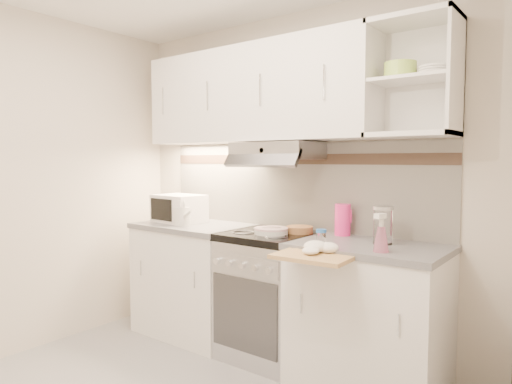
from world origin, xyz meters
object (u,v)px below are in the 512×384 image
electric_range (270,294)px  pink_pitcher (343,220)px  microwave (179,208)px  spray_bottle (381,236)px  glass_jar (383,225)px  cutting_board (317,255)px  watering_can (182,215)px  plate_stack (271,231)px

electric_range → pink_pitcher: size_ratio=4.17×
microwave → spray_bottle: (1.81, -0.17, -0.02)m
electric_range → microwave: 1.08m
electric_range → pink_pitcher: bearing=23.1°
glass_jar → cutting_board: size_ratio=0.54×
spray_bottle → electric_range: bearing=-168.2°
electric_range → watering_can: 0.93m
plate_stack → cutting_board: (0.54, -0.31, -0.05)m
microwave → plate_stack: bearing=1.2°
microwave → watering_can: (0.16, -0.11, -0.03)m
electric_range → spray_bottle: spray_bottle is taller
watering_can → spray_bottle: (1.65, -0.06, 0.01)m
microwave → pink_pitcher: bearing=12.1°
electric_range → microwave: bearing=-179.4°
electric_range → glass_jar: bearing=4.2°
electric_range → plate_stack: size_ratio=3.82×
microwave → glass_jar: size_ratio=1.81×
microwave → watering_can: size_ratio=1.65×
cutting_board → pink_pitcher: bearing=98.9°
microwave → spray_bottle: spray_bottle is taller
pink_pitcher → spray_bottle: bearing=-65.0°
watering_can → glass_jar: (1.57, 0.18, 0.04)m
pink_pitcher → glass_jar: (0.34, -0.14, 0.01)m
watering_can → plate_stack: (0.81, 0.08, -0.06)m
microwave → cutting_board: 1.55m
microwave → watering_can: bearing=-31.7°
glass_jar → spray_bottle: 0.26m
pink_pitcher → glass_jar: 0.37m
microwave → glass_jar: bearing=5.7°
electric_range → glass_jar: (0.81, 0.06, 0.57)m
spray_bottle → plate_stack: bearing=-165.7°
electric_range → spray_bottle: 1.06m
microwave → cutting_board: (1.51, -0.35, -0.14)m
electric_range → cutting_board: size_ratio=2.10×
pink_pitcher → electric_range: bearing=-180.0°
cutting_board → plate_stack: bearing=146.8°
spray_bottle → cutting_board: bearing=-126.7°
spray_bottle → glass_jar: bearing=133.2°
spray_bottle → cutting_board: spray_bottle is taller
plate_stack → pink_pitcher: pink_pitcher is taller
pink_pitcher → cutting_board: bearing=-101.2°
watering_can → pink_pitcher: watering_can is taller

